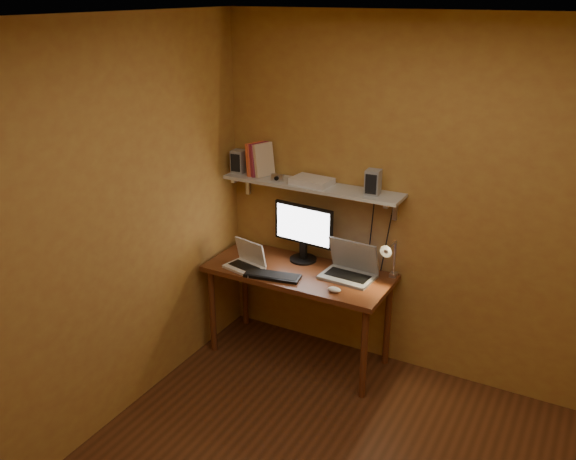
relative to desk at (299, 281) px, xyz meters
The scene contains 14 objects.
room 1.72m from the desk, 53.42° to the right, with size 3.44×3.24×2.64m.
desk is the anchor object (origin of this frame).
wall_shelf 0.72m from the desk, 90.00° to the left, with size 1.40×0.25×0.21m.
monitor 0.39m from the desk, 107.33° to the left, with size 0.50×0.23×0.45m.
laptop 0.42m from the desk, 14.95° to the left, with size 0.39×0.29×0.27m.
netbook 0.42m from the desk, 160.17° to the right, with size 0.32×0.26×0.21m.
keyboard 0.25m from the desk, 120.92° to the right, with size 0.41×0.14×0.02m, color black.
mouse 0.43m from the desk, 26.47° to the right, with size 0.10×0.06×0.03m, color silver.
desk_lamp 0.73m from the desk, 10.81° to the left, with size 0.09×0.23×0.38m.
speaker_left 1.04m from the desk, 162.61° to the left, with size 0.10×0.10×0.18m, color gray.
speaker_right 0.95m from the desk, 20.51° to the left, with size 0.10×0.10×0.18m, color gray.
books 0.98m from the desk, 154.83° to the left, with size 0.18×0.18×0.26m.
shelf_camera 0.79m from the desk, 152.24° to the left, with size 0.09×0.05×0.06m.
router 0.76m from the desk, 88.36° to the left, with size 0.29×0.20×0.05m, color silver.
Camera 1 is at (0.95, -2.39, 2.72)m, focal length 38.00 mm.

